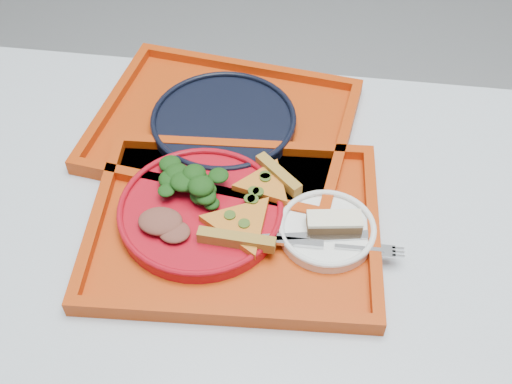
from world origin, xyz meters
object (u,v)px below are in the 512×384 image
Objects in this scene: tray_far at (224,128)px; dessert_bar at (334,222)px; tray_main at (234,227)px; dinner_plate at (201,212)px; navy_plate at (224,122)px.

dessert_bar reaches higher than tray_far.
dessert_bar reaches higher than tray_main.
dinner_plate reaches higher than navy_plate.
dessert_bar is (0.15, 0.00, 0.03)m from tray_main.
tray_main and tray_far have the same top height.
tray_main is 1.00× the size of tray_far.
tray_far is 0.21m from dinner_plate.
tray_far is (-0.05, 0.22, 0.00)m from tray_main.
dinner_plate is (-0.00, -0.21, 0.02)m from tray_far.
dessert_bar is at bearing -1.63° from dinner_plate.
dinner_plate reaches higher than tray_main.
tray_main is 5.15× the size of dessert_bar.
tray_main is at bearing -10.30° from dinner_plate.
tray_far is at bearing 124.90° from dessert_bar.
tray_main is 0.06m from dinner_plate.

